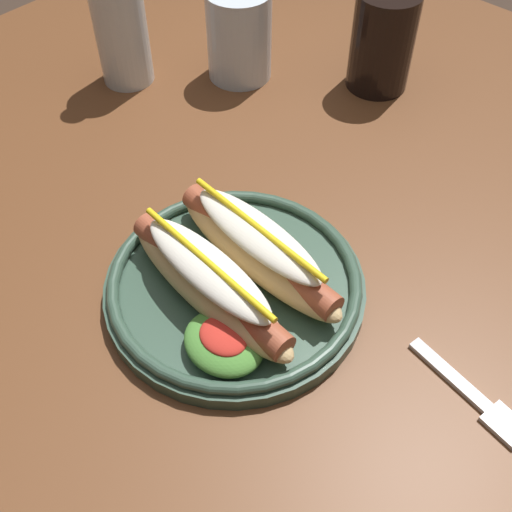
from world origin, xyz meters
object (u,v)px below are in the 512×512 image
at_px(soda_cup, 383,41).
at_px(glass_bottle, 119,20).
at_px(hot_dog_plate, 234,279).
at_px(fork, 475,398).
at_px(water_cup, 239,35).

bearing_deg(soda_cup, glass_bottle, -139.61).
relative_size(hot_dog_plate, soda_cup, 1.98).
height_order(hot_dog_plate, glass_bottle, glass_bottle).
height_order(hot_dog_plate, soda_cup, soda_cup).
xyz_separation_m(soda_cup, glass_bottle, (-0.25, -0.22, 0.02)).
bearing_deg(hot_dog_plate, fork, 14.55).
distance_m(hot_dog_plate, glass_bottle, 0.40).
height_order(water_cup, glass_bottle, glass_bottle).
height_order(fork, soda_cup, soda_cup).
distance_m(fork, soda_cup, 0.47).
height_order(soda_cup, glass_bottle, glass_bottle).
xyz_separation_m(water_cup, glass_bottle, (-0.10, -0.11, 0.03)).
relative_size(water_cup, glass_bottle, 0.53).
distance_m(fork, glass_bottle, 0.60).
distance_m(hot_dog_plate, fork, 0.24).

